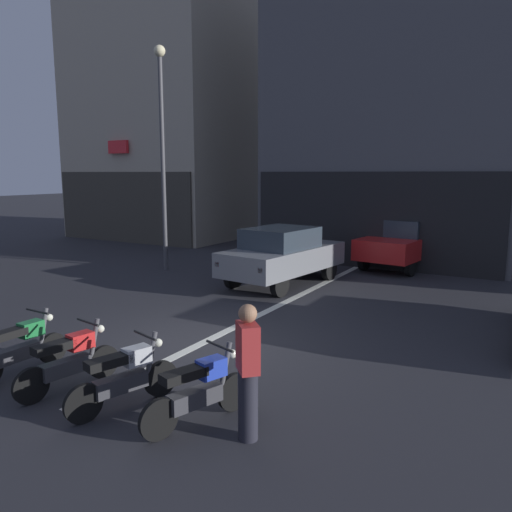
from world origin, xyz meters
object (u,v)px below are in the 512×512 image
car_grey_crossing_near (283,254)px  motorcycle_red_row_left_mid (70,360)px  car_red_down_street (403,241)px  motorcycle_green_row_leftmost (21,347)px  motorcycle_blue_row_right_mid (199,390)px  person_by_motorcycles (248,371)px  street_lamp (162,137)px  motorcycle_silver_row_centre (125,376)px

car_grey_crossing_near → motorcycle_red_row_left_mid: size_ratio=2.58×
car_red_down_street → motorcycle_green_row_leftmost: car_red_down_street is taller
motorcycle_blue_row_right_mid → person_by_motorcycles: 0.83m
street_lamp → motorcycle_red_row_left_mid: (4.85, -7.89, -3.81)m
motorcycle_green_row_leftmost → motorcycle_blue_row_right_mid: same height
car_red_down_street → motorcycle_blue_row_right_mid: size_ratio=2.68×
car_red_down_street → motorcycle_green_row_leftmost: (-2.92, -12.29, -0.43)m
motorcycle_red_row_left_mid → person_by_motorcycles: (2.97, 0.12, 0.40)m
motorcycle_green_row_leftmost → motorcycle_red_row_left_mid: (1.12, -0.00, 0.00)m
car_grey_crossing_near → motorcycle_green_row_leftmost: size_ratio=2.57×
car_red_down_street → motorcycle_red_row_left_mid: car_red_down_street is taller
street_lamp → motorcycle_silver_row_centre: (5.97, -7.91, -3.81)m
car_grey_crossing_near → motorcycle_silver_row_centre: (1.64, -7.86, -0.43)m
motorcycle_blue_row_right_mid → car_grey_crossing_near: bearing=109.7°
car_grey_crossing_near → motorcycle_green_row_leftmost: bearing=-94.5°
car_red_down_street → motorcycle_silver_row_centre: (-0.67, -12.31, -0.43)m
motorcycle_red_row_left_mid → motorcycle_silver_row_centre: 1.12m
car_grey_crossing_near → motorcycle_red_row_left_mid: bearing=-86.3°
person_by_motorcycles → car_grey_crossing_near: bearing=114.3°
car_red_down_street → car_grey_crossing_near: bearing=-117.4°
street_lamp → motorcycle_blue_row_right_mid: size_ratio=4.39×
motorcycle_red_row_left_mid → motorcycle_blue_row_right_mid: same height
car_grey_crossing_near → car_red_down_street: (2.31, 4.45, 0.00)m
car_grey_crossing_near → car_red_down_street: same height
street_lamp → motorcycle_green_row_leftmost: street_lamp is taller
motorcycle_silver_row_centre → person_by_motorcycles: person_by_motorcycles is taller
motorcycle_blue_row_right_mid → person_by_motorcycles: size_ratio=0.96×
street_lamp → motorcycle_green_row_leftmost: bearing=-64.7°
motorcycle_silver_row_centre → motorcycle_red_row_left_mid: bearing=178.6°
car_grey_crossing_near → street_lamp: 5.50m
street_lamp → motorcycle_red_row_left_mid: bearing=-58.4°
person_by_motorcycles → motorcycle_blue_row_right_mid: bearing=179.2°
car_red_down_street → motorcycle_green_row_leftmost: size_ratio=2.57×
motorcycle_silver_row_centre → person_by_motorcycles: 1.89m
street_lamp → motorcycle_red_row_left_mid: street_lamp is taller
car_red_down_street → person_by_motorcycles: bearing=-84.5°
car_red_down_street → street_lamp: 8.66m
motorcycle_green_row_leftmost → motorcycle_blue_row_right_mid: (3.37, 0.13, 0.00)m
car_grey_crossing_near → street_lamp: bearing=179.4°
street_lamp → motorcycle_silver_row_centre: 10.62m
motorcycle_silver_row_centre → motorcycle_blue_row_right_mid: 1.13m
street_lamp → person_by_motorcycles: bearing=-44.8°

